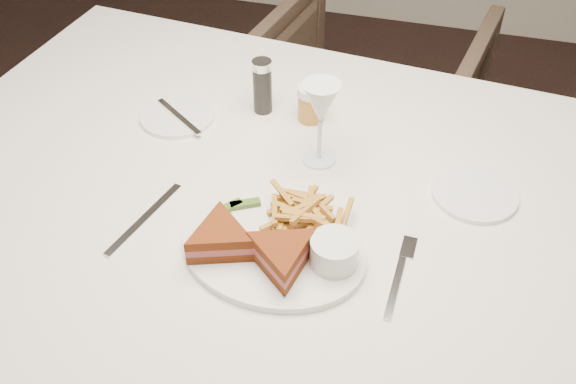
{
  "coord_description": "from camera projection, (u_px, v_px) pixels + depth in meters",
  "views": [
    {
      "loc": [
        0.32,
        -0.55,
        1.56
      ],
      "look_at": [
        0.1,
        0.26,
        0.8
      ],
      "focal_mm": 40.0,
      "sensor_mm": 36.0,
      "label": 1
    }
  ],
  "objects": [
    {
      "name": "chair_far",
      "position": [
        366.0,
        100.0,
        2.14
      ],
      "size": [
        0.77,
        0.74,
        0.69
      ],
      "primitive_type": "imported",
      "rotation": [
        0.0,
        0.0,
        2.97
      ],
      "color": "#4C3B2E",
      "rests_on": "ground"
    },
    {
      "name": "table_setting",
      "position": [
        290.0,
        200.0,
        1.13
      ],
      "size": [
        0.79,
        0.61,
        0.18
      ],
      "color": "white",
      "rests_on": "table"
    },
    {
      "name": "table",
      "position": [
        294.0,
        316.0,
        1.45
      ],
      "size": [
        1.67,
        1.2,
        0.75
      ],
      "primitive_type": "cube",
      "rotation": [
        0.0,
        0.0,
        -0.1
      ],
      "color": "silver",
      "rests_on": "ground"
    }
  ]
}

